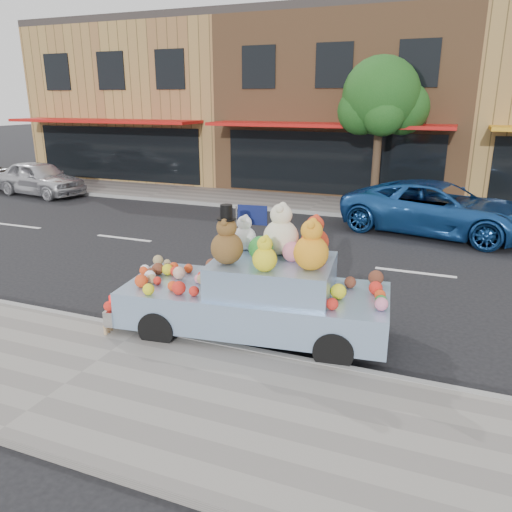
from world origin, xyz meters
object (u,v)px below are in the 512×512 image
at_px(car_silver, 40,178).
at_px(car_blue, 438,209).
at_px(art_car, 258,291).
at_px(street_tree, 382,103).

distance_m(car_silver, car_blue, 15.53).
relative_size(car_blue, art_car, 1.17).
height_order(car_blue, art_car, art_car).
relative_size(car_silver, art_car, 0.88).
height_order(street_tree, car_silver, street_tree).
height_order(street_tree, art_car, street_tree).
bearing_deg(car_blue, car_silver, 100.50).
distance_m(street_tree, car_silver, 13.78).
relative_size(street_tree, car_silver, 1.27).
relative_size(street_tree, art_car, 1.12).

